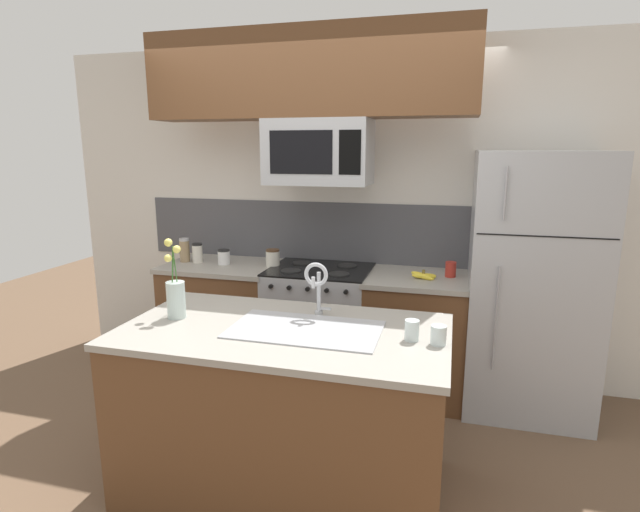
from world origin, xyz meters
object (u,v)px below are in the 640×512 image
at_px(storage_jar_tall, 185,250).
at_px(sink_faucet, 317,282).
at_px(storage_jar_squat, 273,258).
at_px(stove_range, 320,326).
at_px(microwave, 319,152).
at_px(banana_bunch, 423,276).
at_px(coffee_tin, 451,269).
at_px(storage_jar_medium, 197,253).
at_px(storage_jar_short, 224,257).
at_px(drinking_glass, 412,330).
at_px(spare_glass, 438,335).
at_px(refrigerator, 531,285).
at_px(flower_vase, 176,298).

bearing_deg(storage_jar_tall, sink_faucet, -36.39).
distance_m(storage_jar_squat, sink_faucet, 1.23).
xyz_separation_m(stove_range, microwave, (0.00, -0.02, 1.32)).
xyz_separation_m(banana_bunch, coffee_tin, (0.18, 0.11, 0.03)).
distance_m(storage_jar_medium, sink_faucet, 1.65).
height_order(storage_jar_medium, storage_jar_short, storage_jar_medium).
relative_size(drinking_glass, spare_glass, 1.09).
height_order(storage_jar_tall, storage_jar_short, storage_jar_tall).
xyz_separation_m(storage_jar_tall, sink_faucet, (1.40, -1.03, 0.10)).
distance_m(storage_jar_squat, drinking_glass, 1.72).
bearing_deg(storage_jar_short, spare_glass, -36.52).
distance_m(refrigerator, storage_jar_squat, 1.88).
relative_size(stove_range, storage_jar_squat, 6.78).
bearing_deg(microwave, refrigerator, 1.57).
bearing_deg(spare_glass, microwave, 126.36).
relative_size(stove_range, banana_bunch, 4.89).
bearing_deg(stove_range, storage_jar_medium, 179.90).
relative_size(microwave, refrigerator, 0.41).
bearing_deg(coffee_tin, drinking_glass, -97.15).
xyz_separation_m(refrigerator, storage_jar_tall, (-2.63, -0.02, 0.11)).
xyz_separation_m(stove_range, flower_vase, (-0.47, -1.25, 0.56)).
xyz_separation_m(stove_range, coffee_tin, (0.96, 0.05, 0.50)).
relative_size(microwave, drinking_glass, 7.40).
xyz_separation_m(refrigerator, storage_jar_squat, (-1.88, -0.01, 0.08)).
bearing_deg(storage_jar_tall, storage_jar_squat, 1.12).
height_order(storage_jar_tall, sink_faucet, sink_faucet).
bearing_deg(storage_jar_squat, banana_bunch, -3.62).
distance_m(refrigerator, spare_glass, 1.41).
height_order(stove_range, flower_vase, flower_vase).
bearing_deg(sink_faucet, drinking_glass, -22.17).
relative_size(storage_jar_squat, sink_faucet, 0.45).
distance_m(stove_range, storage_jar_short, 0.94).
height_order(stove_range, refrigerator, refrigerator).
relative_size(refrigerator, spare_glass, 19.41).
xyz_separation_m(stove_range, drinking_glass, (0.79, -1.25, 0.50)).
height_order(refrigerator, sink_faucet, refrigerator).
height_order(storage_jar_tall, coffee_tin, storage_jar_tall).
distance_m(stove_range, storage_jar_squat, 0.64).
relative_size(refrigerator, flower_vase, 4.25).
bearing_deg(storage_jar_squat, refrigerator, 0.21).
height_order(sink_faucet, spare_glass, sink_faucet).
bearing_deg(sink_faucet, storage_jar_short, 135.67).
bearing_deg(flower_vase, spare_glass, -0.98).
xyz_separation_m(storage_jar_medium, storage_jar_squat, (0.64, 0.01, -0.01)).
relative_size(storage_jar_squat, banana_bunch, 0.72).
relative_size(banana_bunch, flower_vase, 0.45).
xyz_separation_m(drinking_glass, flower_vase, (-1.26, 0.00, 0.06)).
bearing_deg(storage_jar_tall, flower_vase, -61.84).
distance_m(microwave, sink_faucet, 1.24).
xyz_separation_m(microwave, storage_jar_short, (-0.79, 0.01, -0.82)).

